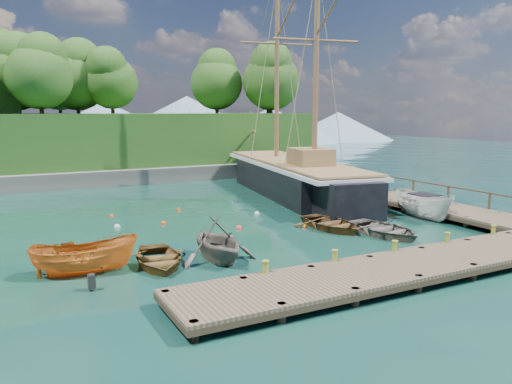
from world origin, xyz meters
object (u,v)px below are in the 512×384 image
rowboat_0 (158,265)px  schooner (293,180)px  rowboat_3 (384,235)px  cabin_boat_white (423,218)px  rowboat_2 (331,229)px  motorboat_orange (86,274)px  rowboat_1 (218,261)px

rowboat_0 → schooner: (14.18, 12.48, 1.09)m
rowboat_3 → rowboat_0: bearing=173.1°
rowboat_0 → cabin_boat_white: 16.63m
rowboat_2 → motorboat_orange: motorboat_orange is taller
rowboat_0 → rowboat_3: size_ratio=0.93×
rowboat_3 → motorboat_orange: 14.46m
rowboat_3 → motorboat_orange: (-14.45, 0.65, 0.00)m
rowboat_0 → cabin_boat_white: size_ratio=0.84×
rowboat_0 → rowboat_3: 11.64m
rowboat_2 → motorboat_orange: size_ratio=1.03×
rowboat_0 → rowboat_1: bearing=-4.4°
rowboat_2 → cabin_boat_white: 6.49m
cabin_boat_white → schooner: size_ratio=0.17×
motorboat_orange → rowboat_1: bearing=-89.8°
rowboat_1 → motorboat_orange: bearing=170.0°
rowboat_1 → motorboat_orange: rowboat_1 is taller
rowboat_1 → rowboat_3: (9.22, 0.10, 0.00)m
rowboat_2 → motorboat_orange: (-12.87, -1.71, 0.00)m
cabin_boat_white → schooner: (-2.36, 10.76, 1.09)m
cabin_boat_white → rowboat_1: bearing=-164.5°
rowboat_2 → schooner: schooner is taller
cabin_boat_white → rowboat_2: bearing=-175.3°
rowboat_0 → rowboat_2: 10.23m
rowboat_2 → rowboat_0: bearing=-172.5°
rowboat_3 → schooner: bearing=74.1°
rowboat_1 → rowboat_3: bearing=-1.3°
rowboat_1 → schooner: (11.77, 13.02, 1.09)m
rowboat_2 → schooner: (4.12, 10.56, 1.09)m
rowboat_0 → schooner: 18.92m
rowboat_2 → rowboat_1: bearing=-165.5°
motorboat_orange → rowboat_2: bearing=-74.1°
rowboat_0 → rowboat_1: (2.41, -0.54, 0.00)m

